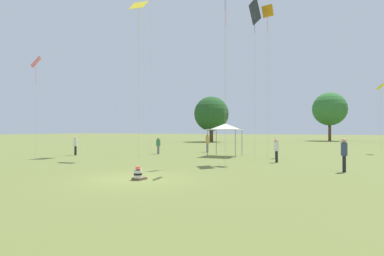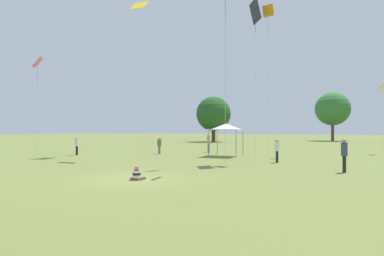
% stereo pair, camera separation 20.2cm
% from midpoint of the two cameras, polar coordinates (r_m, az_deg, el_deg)
% --- Properties ---
extents(ground_plane, '(300.00, 300.00, 0.00)m').
position_cam_midpoint_polar(ground_plane, '(14.02, -11.22, -9.44)').
color(ground_plane, olive).
extents(seated_toddler, '(0.51, 0.60, 0.61)m').
position_cam_midpoint_polar(seated_toddler, '(13.61, -10.61, -8.68)').
color(seated_toddler, brown).
rests_on(seated_toddler, ground).
extents(person_standing_0, '(0.37, 0.37, 1.57)m').
position_cam_midpoint_polar(person_standing_0, '(24.21, 15.51, -3.39)').
color(person_standing_0, black).
rests_on(person_standing_0, ground).
extents(person_standing_1, '(0.41, 0.41, 1.81)m').
position_cam_midpoint_polar(person_standing_1, '(29.63, 2.75, -2.56)').
color(person_standing_1, '#282D42').
rests_on(person_standing_1, ground).
extents(person_standing_2, '(0.54, 0.54, 1.53)m').
position_cam_midpoint_polar(person_standing_2, '(27.90, -6.64, -3.10)').
color(person_standing_2, slate).
rests_on(person_standing_2, ground).
extents(person_standing_3, '(0.40, 0.40, 1.77)m').
position_cam_midpoint_polar(person_standing_3, '(17.55, 26.70, -4.05)').
color(person_standing_3, black).
rests_on(person_standing_3, ground).
extents(person_standing_4, '(0.42, 0.42, 1.60)m').
position_cam_midpoint_polar(person_standing_4, '(21.14, 15.55, -3.77)').
color(person_standing_4, black).
rests_on(person_standing_4, ground).
extents(person_standing_5, '(0.46, 0.46, 1.62)m').
position_cam_midpoint_polar(person_standing_5, '(28.29, -21.50, -2.90)').
color(person_standing_5, black).
rests_on(person_standing_5, ground).
extents(canopy_tent, '(2.68, 2.68, 2.76)m').
position_cam_midpoint_polar(canopy_tent, '(25.38, 6.12, 0.17)').
color(canopy_tent, white).
rests_on(canopy_tent, ground).
extents(kite_0, '(1.40, 1.11, 12.65)m').
position_cam_midpoint_polar(kite_0, '(26.08, -10.38, 21.46)').
color(kite_0, yellow).
rests_on(kite_0, ground).
extents(kite_1, '(0.87, 0.95, 6.64)m').
position_cam_midpoint_polar(kite_1, '(34.12, 32.11, 6.35)').
color(kite_1, yellow).
rests_on(kite_1, ground).
extents(kite_2, '(0.85, 0.50, 11.06)m').
position_cam_midpoint_polar(kite_2, '(23.25, 13.95, 19.65)').
color(kite_2, orange).
rests_on(kite_2, ground).
extents(kite_3, '(1.22, 1.25, 8.38)m').
position_cam_midpoint_polar(kite_3, '(28.94, -27.78, 10.71)').
color(kite_3, pink).
rests_on(kite_3, ground).
extents(kite_5, '(1.12, 1.43, 11.24)m').
position_cam_midpoint_polar(kite_5, '(22.85, 11.60, 20.53)').
color(kite_5, '#1E2328').
rests_on(kite_5, ground).
extents(distant_tree_0, '(6.56, 6.56, 8.61)m').
position_cam_midpoint_polar(distant_tree_0, '(57.00, 3.60, 2.70)').
color(distant_tree_0, brown).
rests_on(distant_tree_0, ground).
extents(distant_tree_1, '(6.83, 6.83, 10.02)m').
position_cam_midpoint_polar(distant_tree_1, '(68.08, 24.67, 3.31)').
color(distant_tree_1, brown).
rests_on(distant_tree_1, ground).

